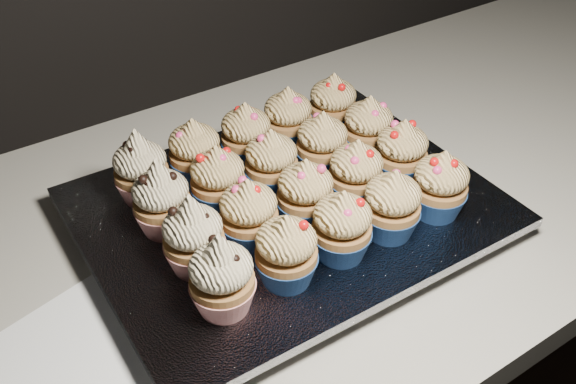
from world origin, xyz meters
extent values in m
cube|color=beige|center=(0.00, 1.70, 0.88)|extent=(2.44, 0.64, 0.04)
cube|color=white|center=(-0.34, 1.60, 0.90)|extent=(0.22, 0.22, 0.00)
cube|color=black|center=(-0.06, 1.66, 0.91)|extent=(0.43, 0.33, 0.02)
cube|color=silver|center=(-0.06, 1.66, 0.93)|extent=(0.46, 0.36, 0.01)
cone|color=#B3181A|center=(-0.20, 1.56, 0.95)|extent=(0.06, 0.06, 0.03)
ellipsoid|color=beige|center=(-0.20, 1.56, 0.99)|extent=(0.06, 0.06, 0.04)
cone|color=beige|center=(-0.20, 1.56, 1.02)|extent=(0.03, 0.03, 0.03)
cone|color=navy|center=(-0.13, 1.56, 0.95)|extent=(0.06, 0.06, 0.03)
ellipsoid|color=#DAB36E|center=(-0.13, 1.56, 0.99)|extent=(0.06, 0.06, 0.04)
cone|color=#DAB36E|center=(-0.13, 1.56, 1.01)|extent=(0.03, 0.03, 0.02)
cone|color=navy|center=(-0.06, 1.56, 0.95)|extent=(0.06, 0.06, 0.03)
ellipsoid|color=#DAB36E|center=(-0.06, 1.56, 0.99)|extent=(0.06, 0.06, 0.04)
cone|color=#DAB36E|center=(-0.06, 1.56, 1.01)|extent=(0.03, 0.03, 0.02)
cone|color=navy|center=(0.01, 1.56, 0.95)|extent=(0.06, 0.06, 0.03)
ellipsoid|color=#DAB36E|center=(0.01, 1.56, 0.99)|extent=(0.06, 0.06, 0.04)
cone|color=#DAB36E|center=(0.01, 1.56, 1.01)|extent=(0.03, 0.03, 0.02)
cone|color=navy|center=(0.07, 1.55, 0.95)|extent=(0.06, 0.06, 0.03)
ellipsoid|color=#DAB36E|center=(0.07, 1.55, 0.99)|extent=(0.06, 0.06, 0.04)
cone|color=#DAB36E|center=(0.07, 1.55, 1.01)|extent=(0.03, 0.03, 0.02)
cone|color=#B3181A|center=(-0.19, 1.63, 0.95)|extent=(0.06, 0.06, 0.03)
ellipsoid|color=beige|center=(-0.19, 1.63, 0.99)|extent=(0.06, 0.06, 0.04)
cone|color=beige|center=(-0.19, 1.63, 1.02)|extent=(0.03, 0.03, 0.03)
cone|color=navy|center=(-0.13, 1.63, 0.95)|extent=(0.06, 0.06, 0.03)
ellipsoid|color=#DAB36E|center=(-0.13, 1.63, 0.99)|extent=(0.06, 0.06, 0.04)
cone|color=#DAB36E|center=(-0.13, 1.63, 1.01)|extent=(0.03, 0.03, 0.02)
cone|color=navy|center=(-0.06, 1.62, 0.95)|extent=(0.06, 0.06, 0.03)
ellipsoid|color=#DAB36E|center=(-0.06, 1.62, 0.99)|extent=(0.06, 0.06, 0.04)
cone|color=#DAB36E|center=(-0.06, 1.62, 1.01)|extent=(0.03, 0.03, 0.02)
cone|color=navy|center=(0.01, 1.62, 0.95)|extent=(0.06, 0.06, 0.03)
ellipsoid|color=#DAB36E|center=(0.01, 1.62, 0.99)|extent=(0.06, 0.06, 0.04)
cone|color=#DAB36E|center=(0.01, 1.62, 1.01)|extent=(0.03, 0.03, 0.02)
cone|color=navy|center=(0.08, 1.62, 0.95)|extent=(0.06, 0.06, 0.03)
ellipsoid|color=#DAB36E|center=(0.08, 1.62, 0.99)|extent=(0.06, 0.06, 0.04)
cone|color=#DAB36E|center=(0.08, 1.62, 1.01)|extent=(0.03, 0.03, 0.02)
cone|color=#B3181A|center=(-0.19, 1.70, 0.95)|extent=(0.06, 0.06, 0.03)
ellipsoid|color=beige|center=(-0.19, 1.70, 0.99)|extent=(0.06, 0.06, 0.04)
cone|color=beige|center=(-0.19, 1.70, 1.02)|extent=(0.03, 0.03, 0.03)
cone|color=navy|center=(-0.13, 1.70, 0.95)|extent=(0.06, 0.06, 0.03)
ellipsoid|color=#DAB36E|center=(-0.13, 1.70, 0.99)|extent=(0.06, 0.06, 0.04)
cone|color=#DAB36E|center=(-0.13, 1.70, 1.01)|extent=(0.03, 0.03, 0.02)
cone|color=navy|center=(-0.06, 1.69, 0.95)|extent=(0.06, 0.06, 0.03)
ellipsoid|color=#DAB36E|center=(-0.06, 1.69, 0.99)|extent=(0.06, 0.06, 0.04)
cone|color=#DAB36E|center=(-0.06, 1.69, 1.01)|extent=(0.03, 0.03, 0.02)
cone|color=navy|center=(0.01, 1.69, 0.95)|extent=(0.06, 0.06, 0.03)
ellipsoid|color=#DAB36E|center=(0.01, 1.69, 0.99)|extent=(0.06, 0.06, 0.04)
cone|color=#DAB36E|center=(0.01, 1.69, 1.01)|extent=(0.03, 0.03, 0.02)
cone|color=navy|center=(0.08, 1.69, 0.95)|extent=(0.06, 0.06, 0.03)
ellipsoid|color=#DAB36E|center=(0.08, 1.69, 0.99)|extent=(0.06, 0.06, 0.04)
cone|color=#DAB36E|center=(0.08, 1.69, 1.01)|extent=(0.03, 0.03, 0.02)
cone|color=#B3181A|center=(-0.19, 1.76, 0.95)|extent=(0.06, 0.06, 0.03)
ellipsoid|color=beige|center=(-0.19, 1.76, 0.99)|extent=(0.06, 0.06, 0.04)
cone|color=beige|center=(-0.19, 1.76, 1.02)|extent=(0.03, 0.03, 0.03)
cone|color=navy|center=(-0.12, 1.76, 0.95)|extent=(0.06, 0.06, 0.03)
ellipsoid|color=#DAB36E|center=(-0.12, 1.76, 0.99)|extent=(0.06, 0.06, 0.04)
cone|color=#DAB36E|center=(-0.12, 1.76, 1.01)|extent=(0.03, 0.03, 0.02)
cone|color=navy|center=(-0.05, 1.76, 0.95)|extent=(0.06, 0.06, 0.03)
ellipsoid|color=#DAB36E|center=(-0.05, 1.76, 0.99)|extent=(0.06, 0.06, 0.04)
cone|color=#DAB36E|center=(-0.05, 1.76, 1.01)|extent=(0.03, 0.03, 0.02)
cone|color=navy|center=(0.01, 1.76, 0.95)|extent=(0.06, 0.06, 0.03)
ellipsoid|color=#DAB36E|center=(0.01, 1.76, 0.99)|extent=(0.06, 0.06, 0.04)
cone|color=#DAB36E|center=(0.01, 1.76, 1.01)|extent=(0.03, 0.03, 0.02)
cone|color=navy|center=(0.08, 1.76, 0.95)|extent=(0.06, 0.06, 0.03)
ellipsoid|color=#DAB36E|center=(0.08, 1.76, 0.99)|extent=(0.06, 0.06, 0.04)
cone|color=#DAB36E|center=(0.08, 1.76, 1.01)|extent=(0.03, 0.03, 0.02)
camera|label=1|loc=(-0.38, 1.18, 1.40)|focal=40.00mm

